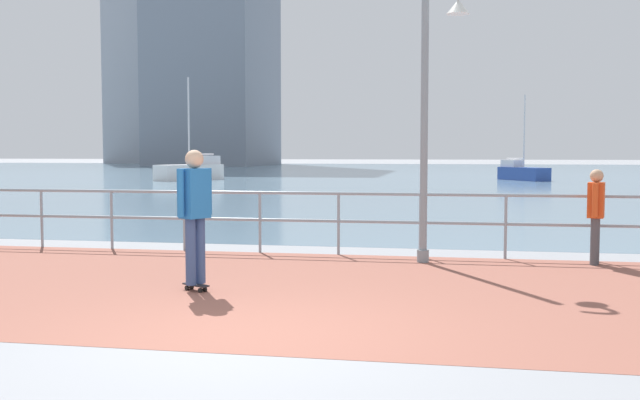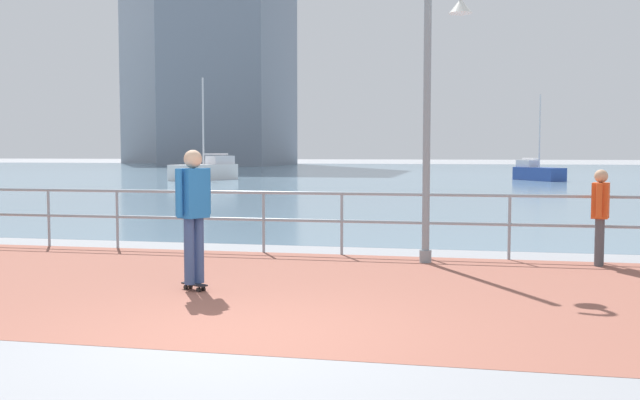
# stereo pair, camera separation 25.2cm
# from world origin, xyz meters

# --- Properties ---
(ground) EXTENTS (220.00, 220.00, 0.00)m
(ground) POSITION_xyz_m (0.00, 40.00, 0.00)
(ground) COLOR gray
(brick_paving) EXTENTS (28.00, 6.19, 0.01)m
(brick_paving) POSITION_xyz_m (0.00, 2.53, 0.00)
(brick_paving) COLOR #935647
(brick_paving) RESTS_ON ground
(harbor_water) EXTENTS (180.00, 88.00, 0.00)m
(harbor_water) POSITION_xyz_m (0.00, 50.63, 0.00)
(harbor_water) COLOR slate
(harbor_water) RESTS_ON ground
(waterfront_railing) EXTENTS (25.25, 0.06, 1.09)m
(waterfront_railing) POSITION_xyz_m (-0.00, 5.63, 0.75)
(waterfront_railing) COLOR #8C99A3
(waterfront_railing) RESTS_ON ground
(lamppost) EXTENTS (0.78, 0.48, 4.80)m
(lamppost) POSITION_xyz_m (1.63, 4.97, 2.65)
(lamppost) COLOR gray
(lamppost) RESTS_ON ground
(skateboarder) EXTENTS (0.40, 0.52, 1.80)m
(skateboarder) POSITION_xyz_m (-1.30, 2.11, 1.09)
(skateboarder) COLOR black
(skateboarder) RESTS_ON ground
(bystander) EXTENTS (0.32, 0.55, 1.50)m
(bystander) POSITION_xyz_m (4.15, 5.28, 0.87)
(bystander) COLOR #4C4C51
(bystander) RESTS_ON ground
(sailboat_navy) EXTENTS (3.42, 4.60, 6.32)m
(sailboat_navy) POSITION_xyz_m (-13.90, 35.80, 0.60)
(sailboat_navy) COLOR white
(sailboat_navy) RESTS_ON ground
(sailboat_gray) EXTENTS (2.97, 3.76, 5.23)m
(sailboat_gray) POSITION_xyz_m (6.29, 39.15, 0.50)
(sailboat_gray) COLOR #284799
(sailboat_gray) RESTS_ON ground
(tower_brick) EXTENTS (13.55, 11.17, 41.44)m
(tower_brick) POSITION_xyz_m (-41.96, 98.01, 19.89)
(tower_brick) COLOR #A3A8B2
(tower_brick) RESTS_ON ground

